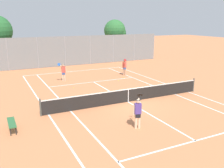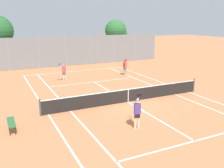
{
  "view_description": "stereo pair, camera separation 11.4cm",
  "coord_description": "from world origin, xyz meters",
  "px_view_note": "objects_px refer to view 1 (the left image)",
  "views": [
    {
      "loc": [
        -8.27,
        -14.29,
        5.54
      ],
      "look_at": [
        -0.52,
        1.5,
        1.0
      ],
      "focal_mm": 40.0,
      "sensor_mm": 36.0,
      "label": 1
    },
    {
      "loc": [
        -8.16,
        -14.34,
        5.54
      ],
      "look_at": [
        -0.52,
        1.5,
        1.0
      ],
      "focal_mm": 40.0,
      "sensor_mm": 36.0,
      "label": 2
    }
  ],
  "objects_px": {
    "player_near_side": "(138,112)",
    "loose_tennis_ball_3": "(74,88)",
    "tennis_net": "(128,95)",
    "player_far_left": "(63,71)",
    "player_far_right": "(124,66)",
    "loose_tennis_ball_0": "(118,80)",
    "courtside_bench": "(12,123)",
    "loose_tennis_ball_4": "(124,77)",
    "tree_behind_right": "(116,31)"
  },
  "relations": [
    {
      "from": "player_near_side",
      "to": "loose_tennis_ball_3",
      "type": "xyz_separation_m",
      "value": [
        -0.56,
        9.17,
        -0.89
      ]
    },
    {
      "from": "tennis_net",
      "to": "player_far_left",
      "type": "bearing_deg",
      "value": 106.52
    },
    {
      "from": "tennis_net",
      "to": "player_far_right",
      "type": "relative_size",
      "value": 6.76
    },
    {
      "from": "player_far_left",
      "to": "player_near_side",
      "type": "bearing_deg",
      "value": -86.93
    },
    {
      "from": "loose_tennis_ball_0",
      "to": "courtside_bench",
      "type": "xyz_separation_m",
      "value": [
        -9.94,
        -7.18,
        0.38
      ]
    },
    {
      "from": "tennis_net",
      "to": "loose_tennis_ball_3",
      "type": "xyz_separation_m",
      "value": [
        -2.28,
        5.2,
        -0.48
      ]
    },
    {
      "from": "loose_tennis_ball_4",
      "to": "courtside_bench",
      "type": "relative_size",
      "value": 0.04
    },
    {
      "from": "loose_tennis_ball_3",
      "to": "loose_tennis_ball_4",
      "type": "height_order",
      "value": "same"
    },
    {
      "from": "player_far_right",
      "to": "tree_behind_right",
      "type": "distance_m",
      "value": 12.92
    },
    {
      "from": "loose_tennis_ball_4",
      "to": "courtside_bench",
      "type": "xyz_separation_m",
      "value": [
        -10.98,
        -8.06,
        0.38
      ]
    },
    {
      "from": "tree_behind_right",
      "to": "player_far_left",
      "type": "bearing_deg",
      "value": -134.58
    },
    {
      "from": "loose_tennis_ball_4",
      "to": "player_near_side",
      "type": "bearing_deg",
      "value": -115.21
    },
    {
      "from": "player_far_right",
      "to": "loose_tennis_ball_3",
      "type": "xyz_separation_m",
      "value": [
        -6.21,
        -2.47,
        -0.89
      ]
    },
    {
      "from": "player_near_side",
      "to": "loose_tennis_ball_3",
      "type": "distance_m",
      "value": 9.23
    },
    {
      "from": "player_far_left",
      "to": "tree_behind_right",
      "type": "relative_size",
      "value": 0.32
    },
    {
      "from": "loose_tennis_ball_0",
      "to": "loose_tennis_ball_3",
      "type": "xyz_separation_m",
      "value": [
        -4.56,
        -0.63,
        0.0
      ]
    },
    {
      "from": "player_near_side",
      "to": "player_far_left",
      "type": "height_order",
      "value": "same"
    },
    {
      "from": "player_far_left",
      "to": "loose_tennis_ball_0",
      "type": "bearing_deg",
      "value": -24.32
    },
    {
      "from": "loose_tennis_ball_4",
      "to": "tennis_net",
      "type": "bearing_deg",
      "value": -116.29
    },
    {
      "from": "loose_tennis_ball_3",
      "to": "courtside_bench",
      "type": "bearing_deg",
      "value": -129.41
    },
    {
      "from": "loose_tennis_ball_3",
      "to": "courtside_bench",
      "type": "height_order",
      "value": "courtside_bench"
    },
    {
      "from": "tennis_net",
      "to": "player_near_side",
      "type": "xyz_separation_m",
      "value": [
        -1.71,
        -3.97,
        0.42
      ]
    },
    {
      "from": "player_far_right",
      "to": "player_far_left",
      "type": "bearing_deg",
      "value": 177.68
    },
    {
      "from": "loose_tennis_ball_4",
      "to": "player_far_right",
      "type": "bearing_deg",
      "value": 57.36
    },
    {
      "from": "loose_tennis_ball_0",
      "to": "tree_behind_right",
      "type": "xyz_separation_m",
      "value": [
        6.54,
        13.43,
        3.87
      ]
    },
    {
      "from": "tennis_net",
      "to": "loose_tennis_ball_3",
      "type": "distance_m",
      "value": 5.7
    },
    {
      "from": "loose_tennis_ball_0",
      "to": "courtside_bench",
      "type": "bearing_deg",
      "value": -144.15
    },
    {
      "from": "player_far_left",
      "to": "loose_tennis_ball_3",
      "type": "distance_m",
      "value": 2.87
    },
    {
      "from": "loose_tennis_ball_0",
      "to": "courtside_bench",
      "type": "relative_size",
      "value": 0.04
    },
    {
      "from": "player_far_left",
      "to": "courtside_bench",
      "type": "height_order",
      "value": "player_far_left"
    },
    {
      "from": "player_near_side",
      "to": "loose_tennis_ball_0",
      "type": "xyz_separation_m",
      "value": [
        4.0,
        9.8,
        -0.89
      ]
    },
    {
      "from": "player_near_side",
      "to": "player_far_left",
      "type": "xyz_separation_m",
      "value": [
        -0.64,
        11.9,
        0.0
      ]
    },
    {
      "from": "player_far_left",
      "to": "loose_tennis_ball_3",
      "type": "xyz_separation_m",
      "value": [
        0.07,
        -2.73,
        -0.89
      ]
    },
    {
      "from": "player_near_side",
      "to": "loose_tennis_ball_3",
      "type": "relative_size",
      "value": 26.88
    },
    {
      "from": "loose_tennis_ball_0",
      "to": "tree_behind_right",
      "type": "bearing_deg",
      "value": 64.04
    },
    {
      "from": "player_far_left",
      "to": "player_far_right",
      "type": "distance_m",
      "value": 6.29
    },
    {
      "from": "player_far_left",
      "to": "tree_behind_right",
      "type": "bearing_deg",
      "value": 45.42
    },
    {
      "from": "tennis_net",
      "to": "loose_tennis_ball_4",
      "type": "bearing_deg",
      "value": 63.71
    },
    {
      "from": "loose_tennis_ball_3",
      "to": "courtside_bench",
      "type": "relative_size",
      "value": 0.04
    },
    {
      "from": "tree_behind_right",
      "to": "courtside_bench",
      "type": "bearing_deg",
      "value": -128.64
    },
    {
      "from": "loose_tennis_ball_3",
      "to": "tree_behind_right",
      "type": "height_order",
      "value": "tree_behind_right"
    },
    {
      "from": "loose_tennis_ball_4",
      "to": "courtside_bench",
      "type": "bearing_deg",
      "value": -143.69
    },
    {
      "from": "player_far_right",
      "to": "loose_tennis_ball_3",
      "type": "distance_m",
      "value": 6.74
    },
    {
      "from": "player_far_left",
      "to": "loose_tennis_ball_4",
      "type": "height_order",
      "value": "player_far_left"
    },
    {
      "from": "player_near_side",
      "to": "player_far_right",
      "type": "bearing_deg",
      "value": 64.14
    },
    {
      "from": "player_far_left",
      "to": "loose_tennis_ball_4",
      "type": "bearing_deg",
      "value": -12.09
    },
    {
      "from": "loose_tennis_ball_0",
      "to": "courtside_bench",
      "type": "height_order",
      "value": "courtside_bench"
    },
    {
      "from": "tennis_net",
      "to": "player_far_right",
      "type": "height_order",
      "value": "player_far_right"
    },
    {
      "from": "tennis_net",
      "to": "player_far_right",
      "type": "distance_m",
      "value": 8.63
    },
    {
      "from": "courtside_bench",
      "to": "tennis_net",
      "type": "bearing_deg",
      "value": 10.0
    }
  ]
}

